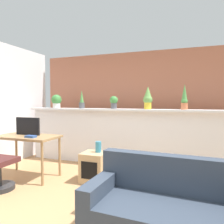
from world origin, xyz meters
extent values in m
plane|color=tan|center=(0.00, 0.00, 0.00)|extent=(12.00, 12.00, 0.00)
cube|color=silver|center=(0.00, 2.00, 0.58)|extent=(4.72, 0.16, 1.17)
cube|color=silver|center=(0.00, 1.96, 1.19)|extent=(4.72, 0.34, 0.04)
cube|color=#AD664C|center=(0.00, 2.60, 1.25)|extent=(4.72, 0.10, 2.50)
cylinder|color=silver|center=(-1.78, 1.97, 1.26)|extent=(0.17, 0.17, 0.11)
sphere|color=#3D843D|center=(-1.78, 1.97, 1.40)|extent=(0.24, 0.24, 0.24)
cylinder|color=#4C4C51|center=(-1.11, 1.96, 1.27)|extent=(0.12, 0.12, 0.13)
cone|color=#4C9347|center=(-1.11, 1.96, 1.47)|extent=(0.09, 0.09, 0.27)
cylinder|color=#4C4C51|center=(-0.35, 1.95, 1.27)|extent=(0.12, 0.12, 0.12)
sphere|color=#3D843D|center=(-0.35, 1.95, 1.39)|extent=(0.17, 0.17, 0.17)
cylinder|color=gold|center=(0.37, 1.96, 1.28)|extent=(0.14, 0.14, 0.13)
sphere|color=#669E4C|center=(0.37, 1.96, 1.40)|extent=(0.19, 0.19, 0.19)
cone|color=#669E4C|center=(0.37, 1.96, 1.55)|extent=(0.16, 0.16, 0.23)
cylinder|color=#C66B42|center=(1.07, 1.97, 1.27)|extent=(0.13, 0.13, 0.13)
sphere|color=#4C9347|center=(1.07, 1.97, 1.37)|extent=(0.12, 0.12, 0.12)
cone|color=#4C9347|center=(1.07, 1.97, 1.55)|extent=(0.10, 0.10, 0.30)
cylinder|color=#99754C|center=(-1.07, 0.49, 0.35)|extent=(0.04, 0.04, 0.71)
cylinder|color=#99754C|center=(-2.07, 0.99, 0.35)|extent=(0.04, 0.04, 0.71)
cylinder|color=#99754C|center=(-1.07, 0.99, 0.35)|extent=(0.04, 0.04, 0.71)
cube|color=#99754C|center=(-1.57, 0.74, 0.73)|extent=(1.10, 0.60, 0.04)
cube|color=black|center=(-1.63, 0.82, 0.91)|extent=(0.50, 0.04, 0.32)
cylinder|color=#262628|center=(-1.58, 0.13, 0.04)|extent=(0.44, 0.44, 0.07)
cylinder|color=#333333|center=(-1.58, 0.13, 0.24)|extent=(0.06, 0.06, 0.34)
cube|color=tan|center=(-0.35, 0.93, 0.25)|extent=(0.40, 0.40, 0.50)
cube|color=black|center=(-0.35, 0.74, 0.25)|extent=(0.28, 0.04, 0.28)
cylinder|color=teal|center=(-0.29, 0.98, 0.59)|extent=(0.10, 0.10, 0.18)
cube|color=#2D4C8C|center=(-1.38, 0.60, 0.77)|extent=(0.17, 0.11, 0.04)
cube|color=#333D4C|center=(1.01, -0.05, 0.60)|extent=(1.57, 0.25, 0.40)
cube|color=#333D4C|center=(0.29, -0.31, 0.48)|extent=(0.21, 0.77, 0.16)
camera|label=1|loc=(1.18, -2.41, 1.38)|focal=35.09mm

